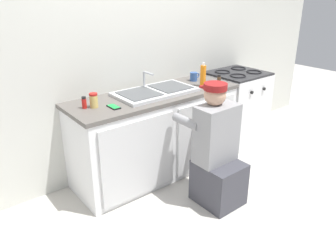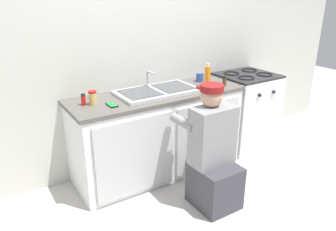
% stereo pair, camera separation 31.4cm
% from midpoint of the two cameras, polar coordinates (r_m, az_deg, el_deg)
% --- Properties ---
extents(ground_plane, '(12.00, 12.00, 0.00)m').
position_cam_midpoint_polar(ground_plane, '(3.38, 3.64, -11.68)').
color(ground_plane, beige).
extents(back_wall, '(6.00, 0.10, 2.50)m').
position_cam_midpoint_polar(back_wall, '(3.43, -2.35, 11.40)').
color(back_wall, silver).
rests_on(back_wall, ground_plane).
extents(counter_cabinet, '(1.74, 0.62, 0.84)m').
position_cam_midpoint_polar(counter_cabinet, '(3.39, 0.92, -3.49)').
color(counter_cabinet, white).
rests_on(counter_cabinet, ground_plane).
extents(countertop, '(1.78, 0.62, 0.04)m').
position_cam_midpoint_polar(countertop, '(3.24, 0.88, 3.61)').
color(countertop, '#5B5651').
rests_on(countertop, counter_cabinet).
extents(sink_double_basin, '(0.80, 0.44, 0.19)m').
position_cam_midpoint_polar(sink_double_basin, '(3.23, 0.86, 4.26)').
color(sink_double_basin, silver).
rests_on(sink_double_basin, countertop).
extents(stove_range, '(0.65, 0.62, 0.91)m').
position_cam_midpoint_polar(stove_range, '(4.15, 15.31, 0.93)').
color(stove_range, white).
rests_on(stove_range, ground_plane).
extents(plumber_person, '(0.42, 0.61, 1.10)m').
position_cam_midpoint_polar(plumber_person, '(2.93, 10.91, -7.24)').
color(plumber_person, '#3F3F47').
rests_on(plumber_person, ground_plane).
extents(soap_bottle_orange, '(0.06, 0.06, 0.25)m').
position_cam_midpoint_polar(soap_bottle_orange, '(3.44, 9.51, 6.68)').
color(soap_bottle_orange, orange).
rests_on(soap_bottle_orange, countertop).
extents(spice_bottle_red, '(0.04, 0.04, 0.10)m').
position_cam_midpoint_polar(spice_bottle_red, '(2.93, -11.59, 2.66)').
color(spice_bottle_red, red).
rests_on(spice_bottle_red, countertop).
extents(coffee_mug, '(0.13, 0.08, 0.09)m').
position_cam_midpoint_polar(coffee_mug, '(3.66, 8.05, 6.57)').
color(coffee_mug, '#335699').
rests_on(coffee_mug, countertop).
extents(condiment_jar, '(0.07, 0.07, 0.13)m').
position_cam_midpoint_polar(condiment_jar, '(2.92, -10.02, 3.01)').
color(condiment_jar, '#DBB760').
rests_on(condiment_jar, countertop).
extents(cell_phone, '(0.07, 0.14, 0.01)m').
position_cam_midpoint_polar(cell_phone, '(2.90, -6.74, 1.80)').
color(cell_phone, black).
rests_on(cell_phone, countertop).
extents(spice_bottle_pepper, '(0.04, 0.04, 0.10)m').
position_cam_midpoint_polar(spice_bottle_pepper, '(3.54, 12.32, 5.82)').
color(spice_bottle_pepper, '#513823').
rests_on(spice_bottle_pepper, countertop).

